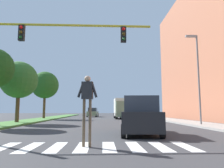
% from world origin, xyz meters
% --- Properties ---
extents(ground_plane, '(140.00, 140.00, 0.00)m').
position_xyz_m(ground_plane, '(0.00, 30.00, 0.00)').
color(ground_plane, '#38383A').
extents(crosswalk, '(6.75, 2.20, 0.01)m').
position_xyz_m(crosswalk, '(0.00, 8.04, 0.00)').
color(crosswalk, silver).
rests_on(crosswalk, ground_plane).
extents(median_strip, '(3.26, 64.00, 0.15)m').
position_xyz_m(median_strip, '(-7.97, 28.00, 0.07)').
color(median_strip, '#477A38').
rests_on(median_strip, ground_plane).
extents(tree_far, '(3.61, 3.61, 5.89)m').
position_xyz_m(tree_far, '(-7.99, 21.28, 4.22)').
color(tree_far, '#4C3823').
rests_on(tree_far, median_strip).
extents(tree_distant, '(3.96, 3.96, 6.80)m').
position_xyz_m(tree_distant, '(-8.27, 31.59, 4.95)').
color(tree_distant, '#4C3823').
rests_on(tree_distant, median_strip).
extents(sidewalk_right, '(3.00, 64.00, 0.15)m').
position_xyz_m(sidewalk_right, '(8.74, 28.00, 0.07)').
color(sidewalk_right, '#9E9991').
rests_on(sidewalk_right, ground_plane).
extents(traffic_light_gantry, '(9.39, 0.30, 6.00)m').
position_xyz_m(traffic_light_gantry, '(-3.85, 10.82, 4.38)').
color(traffic_light_gantry, gold).
rests_on(traffic_light_gantry, median_strip).
extents(street_lamp_right, '(1.02, 0.24, 7.50)m').
position_xyz_m(street_lamp_right, '(8.14, 17.49, 4.59)').
color(street_lamp_right, slate).
rests_on(street_lamp_right, sidewalk_right).
extents(pedestrian_performer, '(0.75, 0.30, 2.49)m').
position_xyz_m(pedestrian_performer, '(-0.32, 8.03, 1.66)').
color(pedestrian_performer, brown).
rests_on(pedestrian_performer, ground_plane).
extents(suv_crossing, '(2.43, 4.78, 1.97)m').
position_xyz_m(suv_crossing, '(2.24, 11.92, 0.93)').
color(suv_crossing, black).
rests_on(suv_crossing, ground_plane).
extents(sedan_midblock, '(1.90, 4.32, 1.76)m').
position_xyz_m(sedan_midblock, '(3.82, 30.86, 0.81)').
color(sedan_midblock, silver).
rests_on(sedan_midblock, ground_plane).
extents(sedan_distant, '(2.22, 4.57, 1.75)m').
position_xyz_m(sedan_distant, '(-1.69, 42.22, 0.81)').
color(sedan_distant, gray).
rests_on(sedan_distant, ground_plane).
extents(truck_box_delivery, '(2.40, 6.20, 3.10)m').
position_xyz_m(truck_box_delivery, '(3.26, 32.78, 1.63)').
color(truck_box_delivery, gray).
rests_on(truck_box_delivery, ground_plane).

